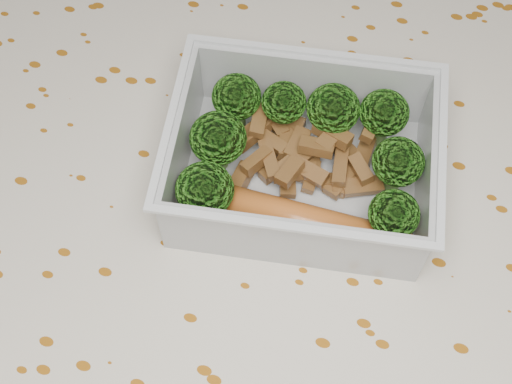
% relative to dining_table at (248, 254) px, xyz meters
% --- Properties ---
extents(dining_table, '(1.40, 0.90, 0.75)m').
position_rel_dining_table_xyz_m(dining_table, '(0.00, 0.00, 0.00)').
color(dining_table, brown).
rests_on(dining_table, ground).
extents(tablecloth, '(1.46, 0.96, 0.19)m').
position_rel_dining_table_xyz_m(tablecloth, '(0.00, 0.00, 0.05)').
color(tablecloth, beige).
rests_on(tablecloth, dining_table).
extents(lunch_container, '(0.20, 0.17, 0.06)m').
position_rel_dining_table_xyz_m(lunch_container, '(0.03, 0.03, 0.11)').
color(lunch_container, silver).
rests_on(lunch_container, tablecloth).
extents(broccoli_florets, '(0.16, 0.13, 0.05)m').
position_rel_dining_table_xyz_m(broccoli_florets, '(0.03, 0.04, 0.13)').
color(broccoli_florets, '#608C3F').
rests_on(broccoli_florets, lunch_container).
extents(meat_pile, '(0.11, 0.09, 0.03)m').
position_rel_dining_table_xyz_m(meat_pile, '(0.03, 0.04, 0.11)').
color(meat_pile, brown).
rests_on(meat_pile, lunch_container).
extents(sausage, '(0.16, 0.03, 0.02)m').
position_rel_dining_table_xyz_m(sausage, '(0.04, -0.01, 0.11)').
color(sausage, '#BC5F24').
rests_on(sausage, lunch_container).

